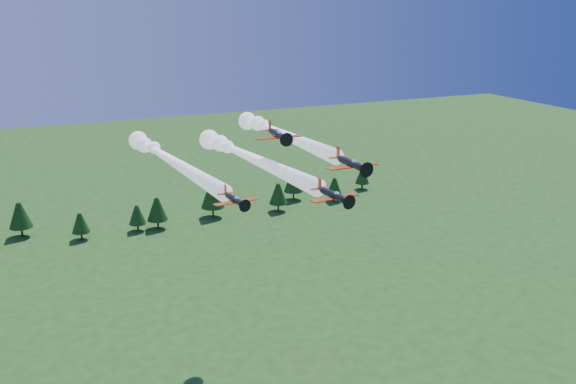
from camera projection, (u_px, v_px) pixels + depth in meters
name	position (u px, v px, depth m)	size (l,w,h in m)	color
plane_lead	(246.00, 155.00, 107.11)	(9.57, 46.72, 3.70)	black
plane_left	(167.00, 157.00, 112.77)	(9.26, 50.45, 3.70)	black
plane_right	(280.00, 133.00, 119.75)	(8.33, 47.23, 3.70)	black
plane_slot	(278.00, 135.00, 99.25)	(7.63, 8.29, 2.68)	black
treeline	(157.00, 203.00, 203.73)	(152.47, 17.28, 11.93)	#382314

